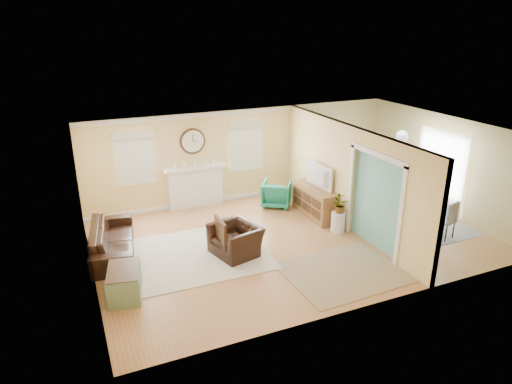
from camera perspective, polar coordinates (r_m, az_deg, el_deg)
floor at (r=10.99m, az=4.48°, el=-5.79°), size 9.00×9.00×0.00m
wall_back at (r=13.07m, az=-1.51°, el=4.72°), size 9.00×0.02×2.60m
wall_front at (r=8.18m, az=14.60°, el=-6.01°), size 9.00×0.02×2.60m
wall_left at (r=9.37m, az=-20.48°, el=-3.19°), size 0.02×6.00×2.60m
wall_right at (r=13.13m, az=22.33°, el=3.23°), size 0.02×6.00×2.60m
ceiling at (r=10.11m, az=4.88°, el=7.54°), size 9.00×6.00×0.02m
partition at (r=11.44m, az=10.72°, el=2.33°), size 0.17×6.00×2.60m
fireplace at (r=12.71m, az=-7.55°, el=0.76°), size 1.70×0.30×1.17m
wall_clock at (r=12.43m, az=-7.93°, el=6.32°), size 0.70×0.07×0.70m
window_left at (r=12.16m, az=-14.92°, el=4.56°), size 1.05×0.13×1.42m
window_right at (r=12.95m, az=-1.24°, el=6.21°), size 1.05×0.13×1.42m
french_doors at (r=13.15m, az=22.07°, el=2.38°), size 0.06×1.70×2.20m
pendant at (r=11.89m, az=17.77°, el=6.63°), size 0.30×0.30×0.55m
rug_cream at (r=10.31m, az=-7.39°, el=-7.73°), size 3.01×2.62×0.02m
rug_jute at (r=9.74m, az=10.76°, el=-9.78°), size 2.44×2.03×0.01m
rug_grey at (r=12.54m, az=18.40°, el=-3.36°), size 2.34×2.93×0.01m
sofa at (r=10.62m, az=-17.51°, el=-5.72°), size 1.20×2.38×0.67m
eames_chair at (r=10.14m, az=-2.55°, el=-6.01°), size 1.14×1.23×0.67m
green_chair at (r=12.73m, az=2.60°, el=-0.22°), size 1.07×1.07×0.71m
trunk at (r=9.05m, az=-16.11°, el=-10.81°), size 0.76×1.05×0.55m
credenza at (r=12.17m, az=7.44°, el=-1.16°), size 0.54×1.60×0.80m
tv at (r=11.91m, az=7.52°, el=2.01°), size 0.21×1.09×0.62m
garden_stool at (r=11.38m, az=10.21°, el=-3.71°), size 0.34×0.34×0.50m
potted_plant at (r=11.20m, az=10.35°, el=-1.55°), size 0.44×0.47×0.42m
dining_table at (r=12.43m, az=18.55°, el=-2.10°), size 1.18×1.84×0.61m
dining_chair_n at (r=13.14m, az=15.24°, el=0.76°), size 0.53×0.53×0.98m
dining_chair_s at (r=11.65m, az=22.56°, el=-2.80°), size 0.52×0.52×0.95m
dining_chair_w at (r=11.89m, az=16.31°, el=-1.39°), size 0.53×0.53×1.00m
dining_chair_e at (r=12.85m, az=20.99°, el=-0.41°), size 0.47×0.47×0.96m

